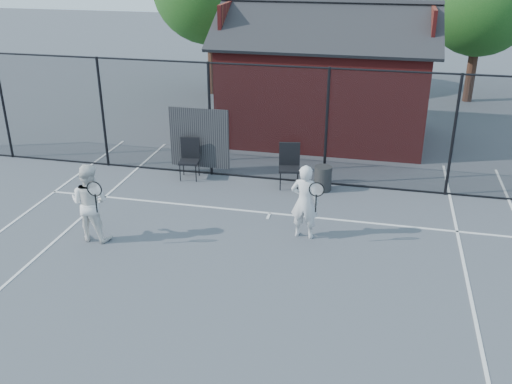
% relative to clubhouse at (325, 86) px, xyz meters
% --- Properties ---
extents(ground, '(80.00, 80.00, 0.00)m').
position_rel_clubhouse_xyz_m(ground, '(-0.50, -9.00, -1.61)').
color(ground, '#4F535A').
rests_on(ground, ground).
extents(court_lines, '(11.02, 18.00, 0.01)m').
position_rel_clubhouse_xyz_m(court_lines, '(-0.50, -10.32, -1.60)').
color(court_lines, silver).
rests_on(court_lines, ground).
extents(fence, '(22.04, 3.00, 3.00)m').
position_rel_clubhouse_xyz_m(fence, '(-0.80, -4.00, -0.16)').
color(fence, black).
rests_on(fence, ground).
extents(clubhouse, '(6.50, 4.36, 4.19)m').
position_rel_clubhouse_xyz_m(clubhouse, '(0.00, 0.00, 0.00)').
color(clubhouse, maroon).
rests_on(clubhouse, ground).
extents(tree_right, '(3.97, 3.97, 5.70)m').
position_rel_clubhouse_xyz_m(tree_right, '(5.00, 5.50, 2.10)').
color(tree_right, black).
rests_on(tree_right, ground).
extents(player_front, '(0.73, 0.55, 1.61)m').
position_rel_clubhouse_xyz_m(player_front, '(0.41, -6.93, -0.80)').
color(player_front, silver).
rests_on(player_front, ground).
extents(player_back, '(0.91, 0.67, 1.66)m').
position_rel_clubhouse_xyz_m(player_back, '(-3.87, -7.98, -0.78)').
color(player_back, white).
rests_on(player_back, ground).
extents(chair_left, '(0.56, 0.58, 1.04)m').
position_rel_clubhouse_xyz_m(chair_left, '(-2.98, -4.40, -1.09)').
color(chair_left, black).
rests_on(chair_left, ground).
extents(chair_right, '(0.61, 0.63, 1.09)m').
position_rel_clubhouse_xyz_m(chair_right, '(-0.34, -4.40, -1.06)').
color(chair_right, black).
rests_on(chair_right, ground).
extents(waste_bin, '(0.50, 0.50, 0.63)m').
position_rel_clubhouse_xyz_m(waste_bin, '(0.52, -4.40, -1.29)').
color(waste_bin, black).
rests_on(waste_bin, ground).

